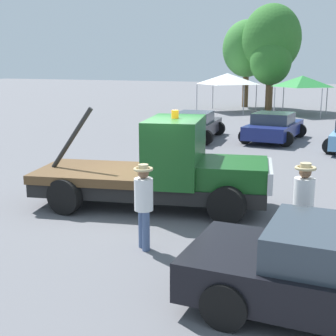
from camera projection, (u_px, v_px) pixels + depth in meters
ground_plane at (150, 206)px, 11.99m from camera, size 160.00×160.00×0.00m
tow_truck at (164, 170)px, 11.72m from camera, size 6.23×3.39×2.51m
person_near_truck at (303, 201)px, 8.76m from camera, size 0.40×0.40×1.79m
person_at_hood at (144, 200)px, 9.01m from camera, size 0.38×0.38×1.71m
parked_car_charcoal at (195, 126)px, 22.50m from camera, size 2.78×4.82×1.34m
parked_car_navy at (274, 127)px, 22.06m from camera, size 2.59×4.43×1.34m
canopy_tent_white at (228, 79)px, 35.18m from camera, size 3.64×3.64×2.87m
canopy_tent_green at (302, 81)px, 32.61m from camera, size 3.18×3.18×2.76m
tree_left at (247, 49)px, 38.46m from camera, size 3.98×3.98×7.11m
tree_center at (271, 61)px, 35.58m from camera, size 3.14×3.14×5.61m
tree_right at (272, 39)px, 36.17m from camera, size 4.53×4.53×8.09m
traffic_cone at (223, 176)px, 14.08m from camera, size 0.40×0.40×0.55m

